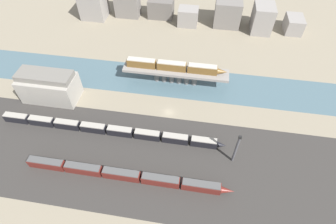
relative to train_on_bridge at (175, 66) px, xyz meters
The scene contains 15 objects.
ground_plane 21.26m from the train_on_bridge, 89.20° to the right, with size 400.00×400.00×0.00m, color gray.
railbed_yard 44.14m from the train_on_bridge, 89.65° to the right, with size 280.00×42.00×0.01m, color #33302D.
river_water 9.17m from the train_on_bridge, ahead, with size 320.00×20.92×0.01m, color #47606B.
bridge 3.60m from the train_on_bridge, ahead, with size 47.28×7.91×7.29m.
train_on_bridge is the anchor object (origin of this frame).
train_yard_near 52.47m from the train_on_bridge, 100.69° to the right, with size 71.42×2.75×3.81m.
train_yard_mid 40.00m from the train_on_bridge, 121.99° to the right, with size 88.62×2.69×3.57m.
warehouse_building 54.58m from the train_on_bridge, 160.58° to the right, with size 23.27×11.97×13.39m.
signal_tower 46.56m from the train_on_bridge, 55.43° to the right, with size 1.00×0.88×14.61m.
city_block_far_left 76.65m from the train_on_bridge, 137.52° to the left, with size 14.39×13.32×16.13m, color gray.
city_block_center 61.03m from the train_on_bridge, 106.01° to the left, with size 14.75×10.84×10.81m, color #605B56.
city_block_right 51.77m from the train_on_bridge, 89.56° to the left, with size 11.30×9.54×9.83m, color gray.
city_block_far_right 60.45m from the train_on_bridge, 67.88° to the left, with size 14.70×14.45×14.50m, color slate.
city_block_tall 66.72m from the train_on_bridge, 51.00° to the left, with size 10.90×14.19×14.75m, color gray.
city_block_low 80.98m from the train_on_bridge, 41.80° to the left, with size 9.08×12.90×8.35m, color gray.
Camera 1 is at (11.05, -71.53, 82.43)m, focal length 28.00 mm.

